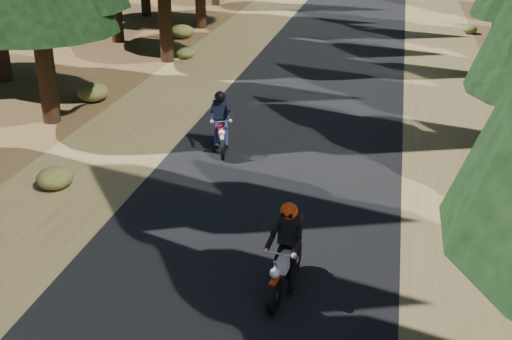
{
  "coord_description": "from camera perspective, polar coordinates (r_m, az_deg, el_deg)",
  "views": [
    {
      "loc": [
        2.55,
        -10.24,
        6.38
      ],
      "look_at": [
        0.0,
        1.5,
        1.1
      ],
      "focal_mm": 45.0,
      "sensor_mm": 36.0,
      "label": 1
    }
  ],
  "objects": [
    {
      "name": "rider_lead",
      "position": [
        10.97,
        2.62,
        -8.41
      ],
      "size": [
        0.76,
        1.88,
        1.63
      ],
      "rotation": [
        0.0,
        0.0,
        3.02
      ],
      "color": "silver",
      "rests_on": "road"
    },
    {
      "name": "shoulder_r",
      "position": [
        16.65,
        18.34,
        -0.08
      ],
      "size": [
        3.2,
        100.0,
        0.01
      ],
      "primitive_type": "cube",
      "color": "brown",
      "rests_on": "ground"
    },
    {
      "name": "road",
      "position": [
        16.72,
        2.55,
        1.28
      ],
      "size": [
        6.0,
        100.0,
        0.01
      ],
      "primitive_type": "cube",
      "color": "black",
      "rests_on": "ground"
    },
    {
      "name": "understory_shrubs",
      "position": [
        19.15,
        5.94,
        5.0
      ],
      "size": [
        15.13,
        31.94,
        0.64
      ],
      "color": "#474C1E",
      "rests_on": "ground"
    },
    {
      "name": "shoulder_l",
      "position": [
        18.0,
        -12.04,
        2.43
      ],
      "size": [
        3.2,
        100.0,
        0.01
      ],
      "primitive_type": "cube",
      "color": "brown",
      "rests_on": "ground"
    },
    {
      "name": "ground",
      "position": [
        12.33,
        -1.49,
        -7.44
      ],
      "size": [
        120.0,
        120.0,
        0.0
      ],
      "primitive_type": "plane",
      "color": "#483019",
      "rests_on": "ground"
    },
    {
      "name": "rider_follow",
      "position": [
        16.88,
        -3.14,
        3.41
      ],
      "size": [
        1.05,
        1.85,
        1.58
      ],
      "rotation": [
        0.0,
        0.0,
        3.45
      ],
      "color": "#A40A1C",
      "rests_on": "road"
    }
  ]
}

